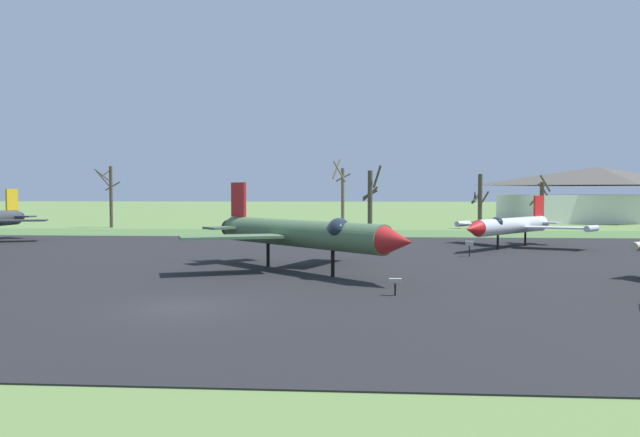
{
  "coord_description": "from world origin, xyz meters",
  "views": [
    {
      "loc": [
        6.99,
        -23.11,
        4.47
      ],
      "look_at": [
        4.36,
        13.94,
        2.93
      ],
      "focal_mm": 34.35,
      "sensor_mm": 36.0,
      "label": 1
    }
  ],
  "objects_px": {
    "visitor_building": "(598,195)",
    "jet_fighter_rear_left": "(303,233)",
    "jet_fighter_rear_center": "(511,225)",
    "info_placard_rear_center": "(469,247)",
    "info_placard_rear_left": "(395,285)"
  },
  "relations": [
    {
      "from": "visitor_building",
      "to": "jet_fighter_rear_left",
      "type": "bearing_deg",
      "value": -121.96
    },
    {
      "from": "jet_fighter_rear_left",
      "to": "info_placard_rear_left",
      "type": "relative_size",
      "value": 15.79
    },
    {
      "from": "info_placard_rear_center",
      "to": "info_placard_rear_left",
      "type": "bearing_deg",
      "value": -109.79
    },
    {
      "from": "jet_fighter_rear_center",
      "to": "info_placard_rear_left",
      "type": "bearing_deg",
      "value": -113.83
    },
    {
      "from": "jet_fighter_rear_center",
      "to": "jet_fighter_rear_left",
      "type": "xyz_separation_m",
      "value": [
        -15.28,
        -16.14,
        0.37
      ]
    },
    {
      "from": "visitor_building",
      "to": "info_placard_rear_center",
      "type": "bearing_deg",
      "value": -117.9
    },
    {
      "from": "info_placard_rear_center",
      "to": "visitor_building",
      "type": "relative_size",
      "value": 0.04
    },
    {
      "from": "jet_fighter_rear_left",
      "to": "info_placard_rear_left",
      "type": "distance_m",
      "value": 9.18
    },
    {
      "from": "jet_fighter_rear_center",
      "to": "info_placard_rear_center",
      "type": "relative_size",
      "value": 10.37
    },
    {
      "from": "jet_fighter_rear_left",
      "to": "jet_fighter_rear_center",
      "type": "bearing_deg",
      "value": 46.56
    },
    {
      "from": "jet_fighter_rear_center",
      "to": "info_placard_rear_left",
      "type": "distance_m",
      "value": 26.04
    },
    {
      "from": "info_placard_rear_center",
      "to": "info_placard_rear_left",
      "type": "xyz_separation_m",
      "value": [
        -5.99,
        -16.65,
        -0.2
      ]
    },
    {
      "from": "info_placard_rear_center",
      "to": "visitor_building",
      "type": "distance_m",
      "value": 61.79
    },
    {
      "from": "info_placard_rear_center",
      "to": "jet_fighter_rear_left",
      "type": "relative_size",
      "value": 0.09
    },
    {
      "from": "jet_fighter_rear_left",
      "to": "visitor_building",
      "type": "relative_size",
      "value": 0.43
    }
  ]
}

